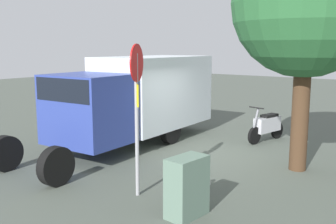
{
  "coord_description": "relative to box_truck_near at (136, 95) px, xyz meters",
  "views": [
    {
      "loc": [
        9.37,
        5.44,
        3.08
      ],
      "look_at": [
        1.26,
        -0.65,
        1.38
      ],
      "focal_mm": 41.54,
      "sensor_mm": 36.0,
      "label": 1
    }
  ],
  "objects": [
    {
      "name": "ground_plane",
      "position": [
        -0.19,
        2.74,
        -1.56
      ],
      "size": [
        60.0,
        60.0,
        0.0
      ],
      "primitive_type": "plane",
      "color": "#4B534A"
    },
    {
      "name": "box_truck_near",
      "position": [
        0.0,
        0.0,
        0.0
      ],
      "size": [
        7.68,
        2.58,
        2.77
      ],
      "rotation": [
        0.0,
        0.0,
        0.05
      ],
      "color": "black",
      "rests_on": "ground"
    },
    {
      "name": "motorcycle",
      "position": [
        -2.82,
        3.26,
        -1.04
      ],
      "size": [
        1.79,
        0.68,
        1.2
      ],
      "rotation": [
        0.0,
        0.0,
        -0.22
      ],
      "color": "black",
      "rests_on": "ground"
    },
    {
      "name": "stop_sign",
      "position": [
        3.34,
        3.01,
        0.54
      ],
      "size": [
        0.71,
        0.33,
        3.15
      ],
      "color": "#9E9EA3",
      "rests_on": "ground"
    },
    {
      "name": "street_tree",
      "position": [
        -0.4,
        5.1,
        2.53
      ],
      "size": [
        3.56,
        3.56,
        5.9
      ],
      "color": "#47301E",
      "rests_on": "ground"
    },
    {
      "name": "utility_cabinet",
      "position": [
        3.57,
        4.4,
        -1.0
      ],
      "size": [
        0.83,
        0.52,
        1.12
      ],
      "primitive_type": "cube",
      "rotation": [
        0.0,
        0.0,
        -0.09
      ],
      "color": "slate",
      "rests_on": "ground"
    },
    {
      "name": "bike_rack_hoop",
      "position": [
        2.31,
        3.89,
        -1.56
      ],
      "size": [
        0.85,
        0.07,
        0.85
      ],
      "primitive_type": "torus",
      "rotation": [
        1.57,
        0.0,
        -0.03
      ],
      "color": "#B7B7BC",
      "rests_on": "ground"
    }
  ]
}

